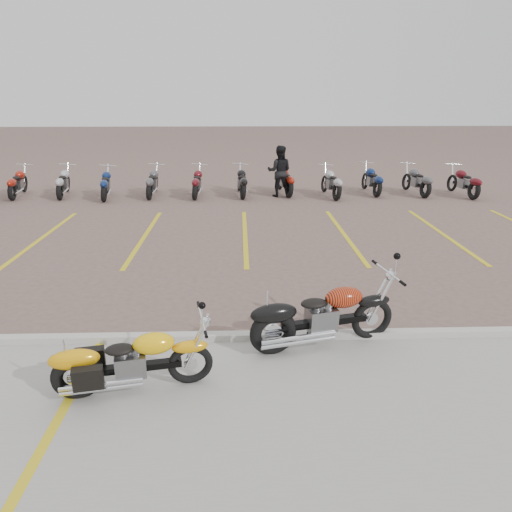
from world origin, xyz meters
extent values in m
plane|color=#715951|center=(0.00, 0.00, 0.00)|extent=(100.00, 100.00, 0.00)
cube|color=#9E9B93|center=(0.00, -4.50, 0.01)|extent=(60.00, 5.00, 0.01)
cube|color=#ADAAA3|center=(0.00, -2.00, 0.06)|extent=(60.00, 0.18, 0.12)
cube|color=gold|center=(-2.30, -4.50, 0.01)|extent=(0.12, 5.00, 0.00)
torus|color=black|center=(-0.81, -3.20, 0.29)|extent=(0.60, 0.21, 0.59)
torus|color=black|center=(-2.19, -3.47, 0.29)|extent=(0.64, 0.27, 0.63)
cube|color=black|center=(-1.50, -3.34, 0.35)|extent=(1.18, 0.34, 0.09)
cube|color=slate|center=(-1.54, -3.35, 0.40)|extent=(0.43, 0.34, 0.31)
ellipsoid|color=yellow|center=(-1.25, -3.29, 0.67)|extent=(0.57, 0.39, 0.27)
ellipsoid|color=black|center=(-1.66, -3.37, 0.64)|extent=(0.39, 0.30, 0.11)
torus|color=black|center=(1.87, -2.04, 0.33)|extent=(0.68, 0.28, 0.67)
torus|color=black|center=(0.33, -2.44, 0.33)|extent=(0.73, 0.35, 0.71)
cube|color=black|center=(1.10, -2.24, 0.39)|extent=(1.33, 0.45, 0.10)
cube|color=slate|center=(1.05, -2.25, 0.45)|extent=(0.50, 0.41, 0.35)
ellipsoid|color=black|center=(1.38, -2.16, 0.76)|extent=(0.66, 0.47, 0.31)
ellipsoid|color=black|center=(0.92, -2.28, 0.72)|extent=(0.46, 0.36, 0.12)
imported|color=black|center=(1.33, 9.29, 0.93)|extent=(0.99, 0.82, 1.86)
camera|label=1|loc=(-0.14, -8.98, 3.67)|focal=35.00mm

